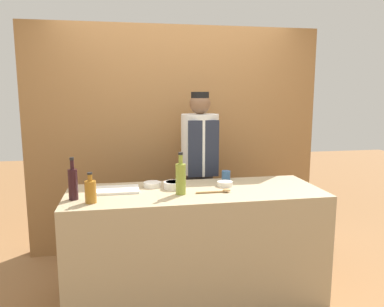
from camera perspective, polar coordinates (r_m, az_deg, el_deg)
The scene contains 13 objects.
ground_plane at distance 3.42m, azimuth 0.50°, elevation -20.78°, with size 14.00×14.00×0.00m, color olive.
cabinet_wall at distance 4.10m, azimuth -2.49°, elevation 2.14°, with size 3.12×0.18×2.40m.
counter at distance 3.21m, azimuth 0.51°, elevation -13.63°, with size 2.07×0.76×0.92m.
sauce_bowl_yellow at distance 3.18m, azimuth -6.06°, elevation -4.67°, with size 0.15×0.15×0.04m.
sauce_bowl_brown at distance 3.20m, azimuth 5.04°, elevation -4.56°, with size 0.13×0.13×0.04m.
sauce_bowl_green at distance 3.11m, azimuth -2.83°, elevation -4.76°, with size 0.16×0.16×0.06m.
cutting_board at distance 3.10m, azimuth -11.60°, elevation -5.45°, with size 0.37×0.24×0.02m.
bottle_oil at distance 2.92m, azimuth -1.73°, elevation -3.74°, with size 0.08×0.08×0.33m.
bottle_amber at distance 2.80m, azimuth -15.21°, elevation -5.54°, with size 0.08×0.08×0.22m.
bottle_wine at distance 2.91m, azimuth -17.69°, elevation -4.33°, with size 0.07×0.07×0.32m.
cup_blue at distance 3.41m, azimuth 5.21°, elevation -3.36°, with size 0.08×0.08×0.09m.
wooden_spoon at distance 3.00m, azimuth 4.18°, elevation -5.72°, with size 0.28×0.05×0.03m.
chef_center at distance 3.73m, azimuth 1.19°, elevation -2.81°, with size 0.37×0.37×1.72m.
Camera 1 is at (-0.57, -2.90, 1.72)m, focal length 35.00 mm.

